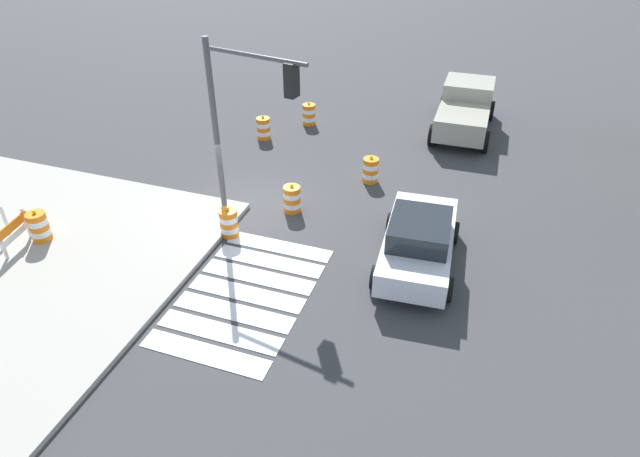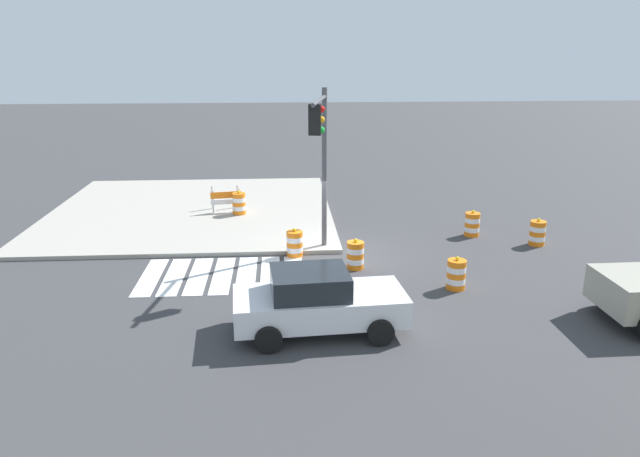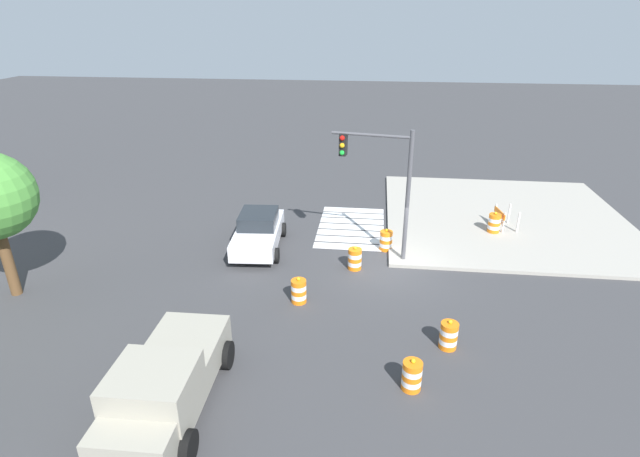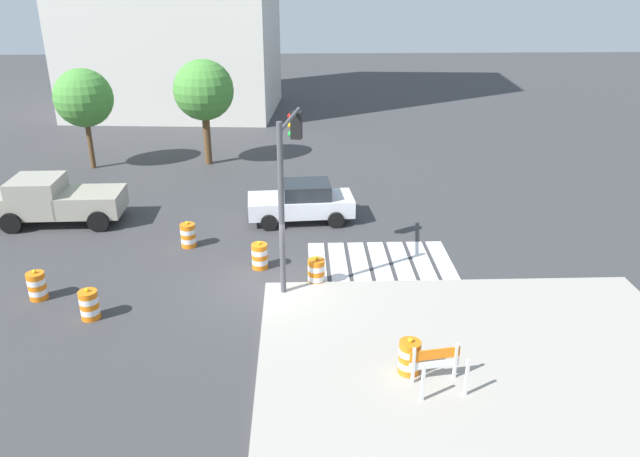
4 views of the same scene
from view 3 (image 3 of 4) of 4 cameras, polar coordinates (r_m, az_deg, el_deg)
The scene contains 13 objects.
ground_plane at distance 20.74m, azimuth 7.99°, elevation -4.50°, with size 120.00×120.00×0.00m, color #38383A.
sidewalk_corner at distance 27.01m, azimuth 20.65°, elevation 1.23°, with size 12.00×12.00×0.15m, color #9E998E.
crosswalk_stripes at distance 24.35m, azimuth 3.64°, elevation 0.18°, with size 5.10×3.20×0.02m.
sports_car at distance 22.06m, azimuth -7.17°, elevation -0.29°, with size 4.42×2.38×1.63m.
pickup_truck at distance 13.85m, azimuth -17.62°, elevation -17.01°, with size 5.18×2.42×1.92m.
traffic_barrel_near_corner at distance 14.57m, azimuth 10.62°, elevation -16.44°, with size 0.56×0.56×1.02m.
traffic_barrel_crosswalk_end at distance 18.04m, azimuth -2.48°, elevation -7.28°, with size 0.56×0.56×1.02m.
traffic_barrel_median_near at distance 22.03m, azimuth 7.68°, elevation -1.39°, with size 0.56×0.56×1.02m.
traffic_barrel_median_far at distance 20.29m, azimuth 4.06°, elevation -3.54°, with size 0.56×0.56×1.02m.
traffic_barrel_far_curb at distance 16.31m, azimuth 14.72°, elevation -11.92°, with size 0.56×0.56×1.02m.
traffic_barrel_on_sidewalk at distance 24.67m, azimuth 19.58°, elevation 0.60°, with size 0.56×0.56×1.02m.
construction_barricade at distance 25.28m, azimuth 20.43°, elevation 1.32°, with size 1.34×0.96×1.00m.
traffic_light_pole at distance 19.95m, azimuth 7.09°, elevation 6.59°, with size 0.77×3.25×5.50m.
Camera 3 is at (-18.27, 0.78, 9.79)m, focal length 27.55 mm.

